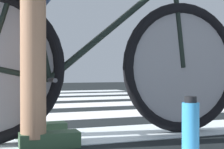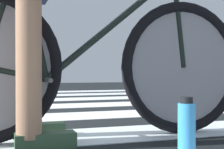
# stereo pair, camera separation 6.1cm
# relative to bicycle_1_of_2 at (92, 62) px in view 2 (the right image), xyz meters

# --- Properties ---
(bicycle_1_of_2) EXTENTS (1.74, 0.52, 0.93)m
(bicycle_1_of_2) POSITION_rel_bicycle_1_of_2_xyz_m (0.00, 0.00, 0.00)
(bicycle_1_of_2) COLOR black
(bicycle_1_of_2) RESTS_ON ground
(cyclist_1_of_2) EXTENTS (0.31, 0.41, 0.97)m
(cyclist_1_of_2) POSITION_rel_bicycle_1_of_2_xyz_m (-0.31, 0.00, 0.24)
(cyclist_1_of_2) COLOR #A87A5B
(cyclist_1_of_2) RESTS_ON ground
(water_bottle) EXTENTS (0.07, 0.07, 0.24)m
(water_bottle) POSITION_rel_bicycle_1_of_2_xyz_m (0.23, -0.51, -0.27)
(water_bottle) COLOR #3694D6
(water_bottle) RESTS_ON ground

